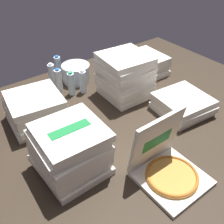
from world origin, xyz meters
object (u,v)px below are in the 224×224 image
object	(u,v)px
open_pizza_box	(167,166)
water_bottle_3	(83,82)
pizza_stack_right_far	(70,151)
water_bottle_0	(104,74)
pizza_stack_right_mid	(125,76)
pizza_stack_right_near	(35,109)
water_bottle_1	(58,80)
water_bottle_5	(58,67)
water_bottle_2	(52,75)
pizza_stack_center_far	(143,65)
pizza_stack_left_mid	(183,104)
water_bottle_4	(71,84)
ice_bucket	(76,73)

from	to	relation	value
open_pizza_box	water_bottle_3	distance (m)	1.16
pizza_stack_right_far	water_bottle_0	world-z (taller)	pizza_stack_right_far
pizza_stack_right_mid	pizza_stack_right_near	size ratio (longest dim) A/B	0.98
pizza_stack_right_mid	pizza_stack_right_near	distance (m)	0.81
pizza_stack_right_near	water_bottle_1	xyz separation A→B (m)	(0.37, 0.31, -0.01)
water_bottle_5	water_bottle_2	bearing A→B (deg)	-138.12
pizza_stack_center_far	water_bottle_3	xyz separation A→B (m)	(-0.68, 0.07, 0.01)
pizza_stack_right_near	pizza_stack_center_far	distance (m)	1.22
pizza_stack_right_mid	pizza_stack_left_mid	world-z (taller)	pizza_stack_right_mid
pizza_stack_center_far	pizza_stack_right_mid	bearing A→B (deg)	-153.96
water_bottle_4	pizza_stack_center_far	bearing A→B (deg)	-7.32
pizza_stack_right_mid	water_bottle_3	size ratio (longest dim) A/B	1.92
pizza_stack_right_mid	pizza_stack_left_mid	size ratio (longest dim) A/B	0.96
open_pizza_box	water_bottle_4	world-z (taller)	open_pizza_box
pizza_stack_right_far	water_bottle_4	xyz separation A→B (m)	(0.46, 0.78, -0.06)
open_pizza_box	pizza_stack_right_mid	xyz separation A→B (m)	(0.38, 0.88, 0.11)
open_pizza_box	pizza_stack_center_far	distance (m)	1.34
ice_bucket	pizza_stack_right_far	bearing A→B (deg)	-122.57
open_pizza_box	pizza_stack_right_mid	world-z (taller)	open_pizza_box
water_bottle_3	ice_bucket	bearing A→B (deg)	75.58
pizza_stack_right_mid	ice_bucket	xyz separation A→B (m)	(-0.22, 0.49, -0.11)
water_bottle_2	water_bottle_5	size ratio (longest dim) A/B	1.00
pizza_stack_right_mid	water_bottle_3	xyz separation A→B (m)	(-0.27, 0.27, -0.09)
water_bottle_2	water_bottle_5	xyz separation A→B (m)	(0.12, 0.11, 0.00)
pizza_stack_right_far	water_bottle_3	distance (m)	0.94
pizza_stack_right_far	water_bottle_1	xyz separation A→B (m)	(0.40, 0.91, -0.06)
ice_bucket	open_pizza_box	bearing A→B (deg)	-97.02
water_bottle_0	pizza_stack_right_near	bearing A→B (deg)	-168.85
pizza_stack_center_far	water_bottle_5	world-z (taller)	water_bottle_5
pizza_stack_right_near	water_bottle_5	world-z (taller)	pizza_stack_right_near
pizza_stack_left_mid	water_bottle_3	size ratio (longest dim) A/B	2.00
open_pizza_box	pizza_stack_left_mid	bearing A→B (deg)	33.09
pizza_stack_right_far	pizza_stack_right_near	bearing A→B (deg)	86.98
water_bottle_5	water_bottle_4	bearing A→B (deg)	-99.38
pizza_stack_center_far	water_bottle_1	xyz separation A→B (m)	(-0.85, 0.23, 0.01)
open_pizza_box	water_bottle_5	xyz separation A→B (m)	(0.07, 1.55, 0.02)
water_bottle_5	pizza_stack_right_far	bearing A→B (deg)	-114.34
pizza_stack_right_near	pizza_stack_left_mid	xyz separation A→B (m)	(1.02, -0.61, -0.05)
water_bottle_2	pizza_stack_center_far	bearing A→B (deg)	-22.95
pizza_stack_right_mid	pizza_stack_right_near	xyz separation A→B (m)	(-0.80, 0.12, -0.07)
pizza_stack_center_far	pizza_stack_right_far	xyz separation A→B (m)	(-1.24, -0.68, 0.07)
pizza_stack_right_near	water_bottle_2	size ratio (longest dim) A/B	1.97
open_pizza_box	water_bottle_3	xyz separation A→B (m)	(0.11, 1.15, 0.02)
water_bottle_1	water_bottle_5	bearing A→B (deg)	62.99
pizza_stack_left_mid	water_bottle_1	world-z (taller)	water_bottle_1
water_bottle_2	water_bottle_1	bearing A→B (deg)	-90.53
pizza_stack_right_mid	pizza_stack_right_far	size ratio (longest dim) A/B	1.01
pizza_stack_right_near	water_bottle_4	distance (m)	0.47
open_pizza_box	water_bottle_0	xyz separation A→B (m)	(0.34, 1.15, 0.02)
water_bottle_0	water_bottle_1	distance (m)	0.43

